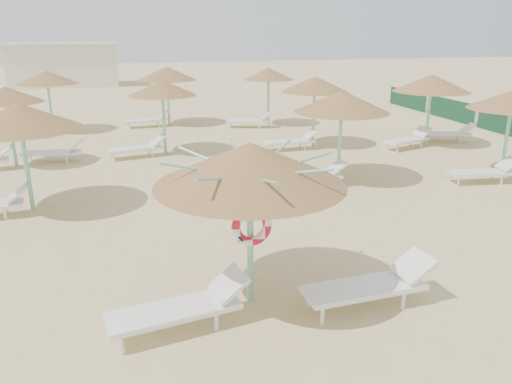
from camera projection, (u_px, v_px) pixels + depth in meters
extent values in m
plane|color=#D2BD80|center=(247.00, 290.00, 8.83)|extent=(120.00, 120.00, 0.00)
cylinder|color=#76CCAD|center=(250.00, 238.00, 8.18)|extent=(0.11, 0.11, 2.30)
cone|color=olive|center=(250.00, 164.00, 7.78)|extent=(3.07, 3.07, 0.69)
cylinder|color=#76CCAD|center=(250.00, 179.00, 7.86)|extent=(0.20, 0.20, 0.12)
cylinder|color=#76CCAD|center=(293.00, 164.00, 7.97)|extent=(1.39, 0.04, 0.35)
cylinder|color=#76CCAD|center=(271.00, 157.00, 8.38)|extent=(1.01, 1.01, 0.35)
cylinder|color=#76CCAD|center=(240.00, 156.00, 8.45)|extent=(0.04, 1.39, 0.35)
cylinder|color=#76CCAD|center=(213.00, 161.00, 8.14)|extent=(1.01, 1.01, 0.35)
cylinder|color=#76CCAD|center=(205.00, 170.00, 7.63)|extent=(1.39, 0.04, 0.35)
cylinder|color=#76CCAD|center=(225.00, 178.00, 7.22)|extent=(1.01, 1.01, 0.35)
cylinder|color=#76CCAD|center=(262.00, 180.00, 7.15)|extent=(0.04, 1.39, 0.35)
cylinder|color=#76CCAD|center=(290.00, 173.00, 7.46)|extent=(1.01, 1.01, 0.35)
torus|color=red|center=(252.00, 226.00, 8.01)|extent=(0.67, 0.15, 0.67)
cylinder|color=white|center=(121.00, 345.00, 7.07)|extent=(0.06, 0.06, 0.30)
cylinder|color=white|center=(115.00, 326.00, 7.52)|extent=(0.06, 0.06, 0.30)
cylinder|color=white|center=(216.00, 322.00, 7.63)|extent=(0.06, 0.06, 0.30)
cylinder|color=white|center=(205.00, 305.00, 8.09)|extent=(0.06, 0.06, 0.30)
cube|color=white|center=(174.00, 311.00, 7.57)|extent=(2.10, 0.99, 0.08)
cube|color=white|center=(229.00, 284.00, 7.85)|extent=(0.62, 0.71, 0.39)
cylinder|color=white|center=(322.00, 316.00, 7.79)|extent=(0.07, 0.07, 0.30)
cylinder|color=white|center=(308.00, 299.00, 8.28)|extent=(0.07, 0.07, 0.30)
cylinder|color=white|center=(403.00, 300.00, 8.22)|extent=(0.07, 0.07, 0.30)
cylinder|color=white|center=(385.00, 285.00, 8.71)|extent=(0.07, 0.07, 0.30)
cube|color=white|center=(364.00, 288.00, 8.23)|extent=(2.09, 0.78, 0.09)
cube|color=white|center=(413.00, 266.00, 8.41)|extent=(0.56, 0.68, 0.40)
cylinder|color=#76CCAD|center=(27.00, 166.00, 12.38)|extent=(0.11, 0.11, 2.30)
cone|color=olive|center=(19.00, 116.00, 11.98)|extent=(2.88, 2.88, 0.65)
cylinder|color=#76CCAD|center=(21.00, 126.00, 12.06)|extent=(0.20, 0.20, 0.12)
cylinder|color=white|center=(5.00, 214.00, 12.01)|extent=(0.06, 0.06, 0.28)
cylinder|color=white|center=(7.00, 208.00, 12.46)|extent=(0.06, 0.06, 0.28)
cube|color=white|center=(17.00, 194.00, 12.20)|extent=(0.54, 0.64, 0.36)
cylinder|color=#76CCAD|center=(11.00, 132.00, 16.35)|extent=(0.11, 0.11, 2.30)
cone|color=olive|center=(5.00, 94.00, 15.97)|extent=(2.30, 2.30, 0.52)
cylinder|color=#76CCAD|center=(7.00, 102.00, 16.04)|extent=(0.20, 0.20, 0.12)
cube|color=white|center=(4.00, 152.00, 16.22)|extent=(0.57, 0.66, 0.36)
cylinder|color=white|center=(26.00, 160.00, 16.89)|extent=(0.06, 0.06, 0.28)
cylinder|color=white|center=(30.00, 157.00, 17.36)|extent=(0.06, 0.06, 0.28)
cylinder|color=white|center=(67.00, 159.00, 17.04)|extent=(0.06, 0.06, 0.28)
cylinder|color=white|center=(70.00, 156.00, 17.51)|extent=(0.06, 0.06, 0.28)
cube|color=white|center=(51.00, 153.00, 17.16)|extent=(1.97, 0.88, 0.08)
cube|color=white|center=(76.00, 145.00, 17.18)|extent=(0.57, 0.66, 0.36)
cylinder|color=#76CCAD|center=(50.00, 106.00, 21.80)|extent=(0.11, 0.11, 2.30)
cone|color=olive|center=(47.00, 77.00, 21.41)|extent=(2.56, 2.56, 0.57)
cylinder|color=#76CCAD|center=(47.00, 83.00, 21.48)|extent=(0.20, 0.20, 0.12)
cylinder|color=white|center=(4.00, 133.00, 21.28)|extent=(0.06, 0.06, 0.28)
cylinder|color=white|center=(10.00, 130.00, 21.76)|extent=(0.06, 0.06, 0.28)
cylinder|color=white|center=(35.00, 133.00, 21.22)|extent=(0.06, 0.06, 0.28)
cylinder|color=white|center=(40.00, 131.00, 21.69)|extent=(0.06, 0.06, 0.28)
cube|color=white|center=(24.00, 128.00, 21.42)|extent=(2.00, 1.18, 0.08)
cube|color=white|center=(43.00, 122.00, 21.31)|extent=(0.65, 0.72, 0.36)
cylinder|color=#76CCAD|center=(164.00, 122.00, 18.09)|extent=(0.11, 0.11, 2.30)
cone|color=olive|center=(162.00, 88.00, 17.70)|extent=(2.42, 2.42, 0.54)
cylinder|color=#76CCAD|center=(162.00, 94.00, 17.78)|extent=(0.20, 0.20, 0.12)
cylinder|color=white|center=(114.00, 158.00, 17.23)|extent=(0.06, 0.06, 0.28)
cylinder|color=white|center=(111.00, 154.00, 17.66)|extent=(0.06, 0.06, 0.28)
cylinder|color=white|center=(152.00, 154.00, 17.78)|extent=(0.06, 0.06, 0.28)
cylinder|color=white|center=(149.00, 151.00, 18.21)|extent=(0.06, 0.06, 0.28)
cube|color=white|center=(135.00, 149.00, 17.72)|extent=(1.98, 0.96, 0.08)
cube|color=white|center=(158.00, 140.00, 17.99)|extent=(0.59, 0.68, 0.36)
cylinder|color=#76CCAD|center=(168.00, 100.00, 23.47)|extent=(0.11, 0.11, 2.30)
cone|color=olive|center=(167.00, 73.00, 23.08)|extent=(2.73, 2.73, 0.61)
cylinder|color=#76CCAD|center=(167.00, 79.00, 23.16)|extent=(0.20, 0.20, 0.12)
cylinder|color=white|center=(129.00, 126.00, 22.68)|extent=(0.06, 0.06, 0.28)
cylinder|color=white|center=(128.00, 124.00, 23.13)|extent=(0.06, 0.06, 0.28)
cylinder|color=white|center=(159.00, 124.00, 23.10)|extent=(0.06, 0.06, 0.28)
cylinder|color=white|center=(157.00, 123.00, 23.54)|extent=(0.06, 0.06, 0.28)
cube|color=white|center=(146.00, 120.00, 23.10)|extent=(1.94, 0.74, 0.08)
cube|color=white|center=(164.00, 114.00, 23.28)|extent=(0.52, 0.63, 0.36)
cylinder|color=#76CCAD|center=(340.00, 143.00, 14.79)|extent=(0.11, 0.11, 2.30)
cone|color=olive|center=(342.00, 101.00, 14.40)|extent=(2.77, 2.77, 0.62)
cylinder|color=#76CCAD|center=(342.00, 110.00, 14.47)|extent=(0.20, 0.20, 0.12)
cylinder|color=white|center=(285.00, 187.00, 14.06)|extent=(0.06, 0.06, 0.28)
cylinder|color=white|center=(280.00, 182.00, 14.52)|extent=(0.06, 0.06, 0.28)
cylinder|color=white|center=(329.00, 184.00, 14.36)|extent=(0.06, 0.06, 0.28)
cylinder|color=white|center=(323.00, 179.00, 14.82)|extent=(0.06, 0.06, 0.28)
cube|color=white|center=(309.00, 177.00, 14.41)|extent=(1.91, 0.67, 0.08)
cube|color=white|center=(337.00, 167.00, 14.53)|extent=(0.50, 0.61, 0.36)
cylinder|color=#76CCAD|center=(314.00, 117.00, 19.19)|extent=(0.11, 0.11, 2.30)
cone|color=olive|center=(315.00, 84.00, 18.80)|extent=(2.55, 2.55, 0.57)
cylinder|color=#76CCAD|center=(315.00, 90.00, 18.87)|extent=(0.20, 0.20, 0.12)
cylinder|color=white|center=(271.00, 149.00, 18.43)|extent=(0.06, 0.06, 0.28)
cylinder|color=white|center=(267.00, 146.00, 18.89)|extent=(0.06, 0.06, 0.28)
cylinder|color=white|center=(305.00, 147.00, 18.79)|extent=(0.06, 0.06, 0.28)
cylinder|color=white|center=(300.00, 144.00, 19.24)|extent=(0.06, 0.06, 0.28)
cube|color=white|center=(289.00, 142.00, 18.81)|extent=(1.91, 0.66, 0.08)
cube|color=white|center=(311.00, 134.00, 18.96)|extent=(0.50, 0.61, 0.36)
cylinder|color=#76CCAD|center=(268.00, 100.00, 23.39)|extent=(0.11, 0.11, 2.30)
cone|color=olive|center=(268.00, 74.00, 23.00)|extent=(2.35, 2.35, 0.53)
cylinder|color=#76CCAD|center=(268.00, 79.00, 23.08)|extent=(0.20, 0.20, 0.12)
cylinder|color=white|center=(230.00, 125.00, 22.85)|extent=(0.06, 0.06, 0.28)
cylinder|color=white|center=(231.00, 123.00, 23.33)|extent=(0.06, 0.06, 0.28)
cylinder|color=white|center=(259.00, 126.00, 22.83)|extent=(0.06, 0.06, 0.28)
cylinder|color=white|center=(260.00, 124.00, 23.30)|extent=(0.06, 0.06, 0.28)
cube|color=white|center=(248.00, 121.00, 23.02)|extent=(2.00, 1.13, 0.08)
cube|color=white|center=(266.00, 116.00, 22.92)|extent=(0.63, 0.71, 0.36)
cylinder|color=#76CCAD|center=(506.00, 140.00, 15.20)|extent=(0.11, 0.11, 2.30)
cylinder|color=#76CCAD|center=(511.00, 107.00, 14.88)|extent=(0.20, 0.20, 0.12)
cylinder|color=white|center=(458.00, 182.00, 14.55)|extent=(0.06, 0.06, 0.28)
cylinder|color=white|center=(450.00, 177.00, 15.02)|extent=(0.06, 0.06, 0.28)
cylinder|color=white|center=(502.00, 180.00, 14.71)|extent=(0.06, 0.06, 0.28)
cylinder|color=white|center=(492.00, 175.00, 15.18)|extent=(0.06, 0.06, 0.28)
cube|color=white|center=(480.00, 173.00, 14.82)|extent=(1.97, 0.87, 0.08)
cube|color=white|center=(508.00, 164.00, 14.85)|extent=(0.56, 0.66, 0.36)
cylinder|color=#76CCAD|center=(428.00, 116.00, 19.42)|extent=(0.11, 0.11, 2.30)
cone|color=olive|center=(432.00, 83.00, 19.03)|extent=(2.89, 2.89, 0.65)
cylinder|color=#76CCAD|center=(431.00, 90.00, 19.11)|extent=(0.20, 0.20, 0.12)
cylinder|color=white|center=(397.00, 149.00, 18.49)|extent=(0.06, 0.06, 0.28)
cylinder|color=white|center=(387.00, 146.00, 18.88)|extent=(0.06, 0.06, 0.28)
cylinder|color=white|center=(421.00, 144.00, 19.19)|extent=(0.06, 0.06, 0.28)
cylinder|color=white|center=(411.00, 142.00, 19.59)|extent=(0.06, 0.06, 0.28)
cube|color=white|center=(407.00, 140.00, 19.05)|extent=(2.00, 1.19, 0.08)
cube|color=white|center=(422.00, 132.00, 19.42)|extent=(0.65, 0.72, 0.36)
cylinder|color=white|center=(427.00, 139.00, 20.10)|extent=(0.06, 0.06, 0.28)
cylinder|color=white|center=(424.00, 136.00, 20.57)|extent=(0.06, 0.06, 0.28)
cylinder|color=white|center=(461.00, 139.00, 20.01)|extent=(0.06, 0.06, 0.28)
cylinder|color=white|center=(457.00, 137.00, 20.49)|extent=(0.06, 0.06, 0.28)
cube|color=white|center=(446.00, 134.00, 20.23)|extent=(2.00, 1.19, 0.08)
cube|color=white|center=(468.00, 128.00, 20.10)|extent=(0.65, 0.72, 0.36)
cube|color=silver|center=(65.00, 66.00, 38.98)|extent=(8.00, 4.00, 3.00)
cube|color=beige|center=(62.00, 45.00, 38.47)|extent=(8.40, 4.40, 0.25)
cube|color=#1C553C|center=(508.00, 124.00, 21.27)|extent=(0.08, 3.80, 1.00)
cube|color=#1C553C|center=(451.00, 110.00, 24.94)|extent=(0.08, 3.80, 1.00)
cylinder|color=#76CCAD|center=(476.00, 115.00, 23.18)|extent=(0.08, 0.08, 1.10)
cube|color=#1C553C|center=(408.00, 99.00, 28.61)|extent=(0.08, 3.80, 1.00)
cylinder|color=#76CCAD|center=(427.00, 103.00, 26.85)|extent=(0.08, 0.08, 1.10)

